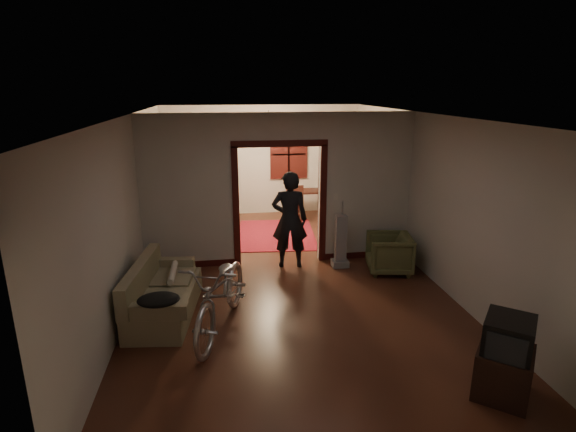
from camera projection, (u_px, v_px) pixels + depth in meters
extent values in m
cube|color=#381A11|center=(285.00, 276.00, 7.94)|extent=(5.00, 8.50, 0.01)
cube|color=white|center=(285.00, 115.00, 7.16)|extent=(5.00, 8.50, 0.01)
cube|color=beige|center=(262.00, 160.00, 11.59)|extent=(5.00, 0.02, 2.80)
cube|color=beige|center=(131.00, 205.00, 7.19)|extent=(0.02, 8.50, 2.80)
cube|color=beige|center=(425.00, 195.00, 7.91)|extent=(0.02, 8.50, 2.80)
cube|color=beige|center=(280.00, 190.00, 8.26)|extent=(5.00, 0.14, 2.80)
cube|color=#380F0C|center=(280.00, 206.00, 8.35)|extent=(1.74, 0.20, 2.32)
cube|color=black|center=(289.00, 154.00, 11.61)|extent=(0.98, 0.06, 1.28)
sphere|color=#FFE0A5|center=(269.00, 129.00, 9.66)|extent=(0.24, 0.24, 0.24)
cube|color=silver|center=(336.00, 197.00, 8.38)|extent=(0.08, 0.01, 0.12)
cube|color=#726D4C|center=(164.00, 289.00, 6.52)|extent=(0.99, 1.85, 0.81)
cylinder|color=beige|center=(173.00, 272.00, 6.78)|extent=(0.09, 0.75, 0.09)
ellipsoid|color=black|center=(158.00, 300.00, 5.58)|extent=(0.52, 0.39, 0.15)
imported|color=silver|center=(222.00, 293.00, 6.07)|extent=(1.30, 2.20, 1.09)
imported|color=#515731|center=(389.00, 253.00, 8.06)|extent=(0.89, 0.87, 0.70)
cube|color=black|center=(503.00, 372.00, 4.83)|extent=(0.80, 0.80, 0.54)
cube|color=black|center=(508.00, 339.00, 4.72)|extent=(0.70, 0.71, 0.45)
cube|color=gray|center=(341.00, 241.00, 8.26)|extent=(0.33, 0.28, 0.99)
imported|color=black|center=(290.00, 220.00, 8.17)|extent=(0.70, 0.50, 1.80)
cube|color=maroon|center=(276.00, 234.00, 10.18)|extent=(1.88, 2.36, 0.02)
cube|color=#1F321E|center=(206.00, 187.00, 11.35)|extent=(0.89, 0.67, 1.59)
sphere|color=#1E5972|center=(203.00, 141.00, 11.03)|extent=(0.30, 0.30, 0.30)
cube|color=black|center=(314.00, 204.00, 11.41)|extent=(1.06, 0.75, 0.71)
cube|color=black|center=(293.00, 203.00, 11.06)|extent=(0.53, 0.53, 0.95)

